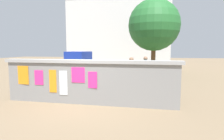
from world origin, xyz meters
TOP-DOWN VIEW (x-y plane):
  - ground at (0.00, 8.00)m, footprint 60.00×60.00m
  - poster_wall at (-0.01, -0.00)m, footprint 6.58×0.42m
  - auto_rickshaw_truck at (-1.25, 4.66)m, footprint 3.75×1.92m
  - motorcycle at (2.12, 1.32)m, footprint 1.88×0.65m
  - bicycle_near at (-1.61, 1.20)m, footprint 1.71×0.44m
  - bicycle_far at (2.35, 5.11)m, footprint 1.69×0.48m
  - person_walking at (1.29, 2.67)m, footprint 0.44×0.44m
  - person_bystander at (1.93, 3.72)m, footprint 0.34×0.34m
  - tree_roadside at (2.40, 9.62)m, footprint 4.18×4.18m
  - building_background at (-1.96, 19.23)m, footprint 13.02×6.35m

SIDE VIEW (x-z plane):
  - ground at x=0.00m, z-range 0.00..0.00m
  - bicycle_near at x=-1.61m, z-range -0.11..0.84m
  - bicycle_far at x=2.35m, z-range -0.11..0.84m
  - motorcycle at x=2.12m, z-range 0.03..0.90m
  - poster_wall at x=-0.01m, z-range 0.02..1.65m
  - auto_rickshaw_truck at x=-1.25m, z-range -0.02..1.83m
  - person_walking at x=1.29m, z-range 0.18..1.80m
  - person_bystander at x=1.93m, z-range 0.18..1.80m
  - tree_roadside at x=2.40m, z-range 0.91..6.93m
  - building_background at x=-1.96m, z-range 0.02..8.78m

